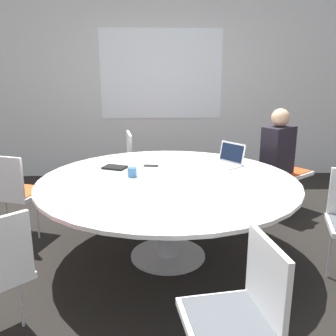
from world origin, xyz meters
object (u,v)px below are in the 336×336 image
object	(u,v)px
chair_1	(140,160)
laptop	(228,160)
chair_4	(240,308)
cell_phone	(151,166)
chair_0	(283,165)
chair_2	(14,188)
coffee_cup	(132,172)
spiral_notebook	(115,167)
person_0	(279,154)

from	to	relation	value
chair_1	laptop	xyz separation A→B (m)	(0.90, -1.05, 0.26)
chair_4	cell_phone	world-z (taller)	chair_4
chair_0	chair_1	bearing A→B (deg)	-48.49
laptop	chair_4	bearing A→B (deg)	-46.05
chair_1	chair_2	distance (m)	1.60
coffee_cup	cell_phone	xyz separation A→B (m)	(0.16, 0.36, -0.04)
spiral_notebook	cell_phone	bearing A→B (deg)	11.77
chair_1	coffee_cup	size ratio (longest dim) A/B	10.64
chair_1	person_0	bearing A→B (deg)	61.93
chair_2	person_0	bearing A→B (deg)	29.29
chair_0	chair_1	size ratio (longest dim) A/B	1.00
chair_1	person_0	world-z (taller)	person_0
chair_1	chair_4	xyz separation A→B (m)	(0.60, -3.01, 0.00)
chair_2	laptop	bearing A→B (deg)	19.43
chair_2	cell_phone	xyz separation A→B (m)	(1.33, 0.02, 0.21)
person_0	cell_phone	bearing A→B (deg)	-17.53
chair_2	spiral_notebook	xyz separation A→B (m)	(0.98, -0.05, 0.21)
coffee_cup	cell_phone	size ratio (longest dim) A/B	0.55
chair_1	spiral_notebook	distance (m)	1.17
chair_1	coffee_cup	world-z (taller)	chair_1
chair_0	chair_2	distance (m)	2.99
chair_0	coffee_cup	xyz separation A→B (m)	(-1.73, -1.08, 0.24)
chair_0	cell_phone	size ratio (longest dim) A/B	5.90
chair_0	person_0	xyz separation A→B (m)	(-0.14, -0.21, 0.19)
chair_4	chair_0	bearing A→B (deg)	-31.46
chair_2	chair_1	bearing A→B (deg)	61.05
chair_2	chair_4	bearing A→B (deg)	-28.97
chair_4	cell_phone	bearing A→B (deg)	4.25
spiral_notebook	cell_phone	xyz separation A→B (m)	(0.34, 0.07, -0.01)
cell_phone	spiral_notebook	bearing A→B (deg)	-168.23
chair_0	cell_phone	bearing A→B (deg)	-12.49
chair_4	coffee_cup	xyz separation A→B (m)	(-0.61, 1.59, 0.24)
chair_4	cell_phone	xyz separation A→B (m)	(-0.45, 1.94, 0.21)
chair_2	coffee_cup	bearing A→B (deg)	2.32
chair_1	chair_2	xyz separation A→B (m)	(-1.18, -1.09, 0.00)
coffee_cup	chair_4	bearing A→B (deg)	-69.01
chair_4	laptop	xyz separation A→B (m)	(0.30, 1.96, 0.26)
chair_0	chair_4	size ratio (longest dim) A/B	1.00
laptop	cell_phone	xyz separation A→B (m)	(-0.75, -0.02, -0.05)
chair_0	chair_4	bearing A→B (deg)	29.99
chair_0	spiral_notebook	xyz separation A→B (m)	(-1.91, -0.79, 0.21)
person_0	chair_0	bearing A→B (deg)	-160.88
chair_4	spiral_notebook	world-z (taller)	chair_4
chair_4	chair_1	bearing A→B (deg)	2.55
chair_4	laptop	distance (m)	2.00
chair_0	laptop	distance (m)	1.11
chair_0	chair_2	xyz separation A→B (m)	(-2.89, -0.74, 0.00)
spiral_notebook	chair_1	bearing A→B (deg)	80.33
chair_2	cell_phone	world-z (taller)	chair_2
chair_4	person_0	world-z (taller)	person_0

